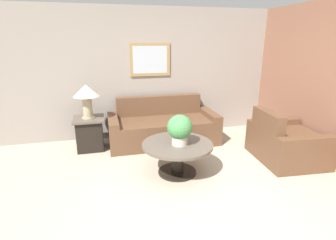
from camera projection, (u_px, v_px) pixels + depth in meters
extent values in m
plane|color=tan|center=(200.00, 203.00, 3.31)|extent=(20.00, 20.00, 0.00)
cube|color=gray|center=(156.00, 73.00, 5.42)|extent=(6.86, 0.06, 2.60)
cube|color=#997A4C|center=(150.00, 60.00, 5.26)|extent=(0.82, 0.03, 0.65)
cube|color=#B2BCC6|center=(150.00, 60.00, 5.25)|extent=(0.70, 0.01, 0.53)
cube|color=brown|center=(305.00, 78.00, 4.73)|extent=(0.06, 4.66, 2.60)
cube|color=brown|center=(163.00, 131.00, 5.19)|extent=(1.75, 0.93, 0.48)
cube|color=brown|center=(159.00, 105.00, 5.42)|extent=(1.75, 0.16, 0.39)
cube|color=brown|center=(114.00, 132.00, 4.95)|extent=(0.18, 0.93, 0.58)
cube|color=brown|center=(209.00, 125.00, 5.40)|extent=(0.18, 0.93, 0.58)
cube|color=brown|center=(287.00, 146.00, 4.45)|extent=(1.03, 0.83, 0.48)
cube|color=brown|center=(268.00, 123.00, 4.25)|extent=(0.22, 0.77, 0.39)
cube|color=brown|center=(306.00, 155.00, 3.99)|extent=(0.98, 0.25, 0.58)
cube|color=brown|center=(272.00, 134.00, 4.88)|extent=(0.98, 0.25, 0.58)
cylinder|color=black|center=(177.00, 172.00, 4.05)|extent=(0.59, 0.59, 0.03)
cylinder|color=black|center=(177.00, 159.00, 3.99)|extent=(0.19, 0.19, 0.42)
cylinder|color=brown|center=(177.00, 145.00, 3.92)|extent=(1.06, 1.06, 0.04)
cube|color=black|center=(90.00, 134.00, 4.87)|extent=(0.46, 0.46, 0.57)
cube|color=brown|center=(89.00, 119.00, 4.78)|extent=(0.54, 0.54, 0.03)
cylinder|color=tan|center=(88.00, 117.00, 4.77)|extent=(0.23, 0.23, 0.02)
cylinder|color=tan|center=(87.00, 107.00, 4.71)|extent=(0.17, 0.17, 0.38)
cone|color=beige|center=(86.00, 90.00, 4.62)|extent=(0.46, 0.46, 0.21)
cylinder|color=beige|center=(180.00, 140.00, 3.86)|extent=(0.23, 0.23, 0.13)
sphere|color=#428447|center=(180.00, 127.00, 3.80)|extent=(0.37, 0.37, 0.37)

